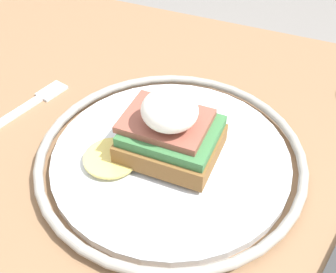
% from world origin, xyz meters
% --- Properties ---
extents(dining_table, '(0.87, 0.72, 0.77)m').
position_xyz_m(dining_table, '(0.00, 0.00, 0.62)').
color(dining_table, '#846042').
rests_on(dining_table, ground_plane).
extents(plate, '(0.28, 0.28, 0.02)m').
position_xyz_m(plate, '(-0.00, 0.04, 0.77)').
color(plate, silver).
rests_on(plate, dining_table).
extents(sandwich, '(0.12, 0.10, 0.08)m').
position_xyz_m(sandwich, '(-0.00, 0.04, 0.81)').
color(sandwich, brown).
rests_on(sandwich, plate).
extents(fork, '(0.05, 0.14, 0.00)m').
position_xyz_m(fork, '(-0.20, 0.05, 0.77)').
color(fork, silver).
rests_on(fork, dining_table).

